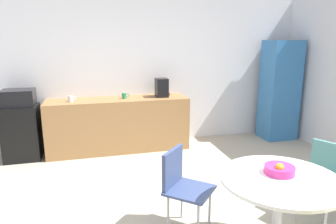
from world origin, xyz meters
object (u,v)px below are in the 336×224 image
mug_green (71,99)px  chair_teal (325,172)px  mug_white (165,95)px  round_table (279,194)px  mini_fridge (22,132)px  chair_navy (181,180)px  mug_red (124,96)px  locker_cabinet (279,90)px  fruit_bowl (279,169)px  coffee_maker (162,88)px  microwave (18,98)px

mug_green → chair_teal: bearing=-44.9°
mug_white → round_table: bearing=-85.4°
mini_fridge → mug_green: size_ratio=6.66×
chair_navy → mug_green: (-1.11, 2.41, 0.43)m
mug_green → mug_red: 0.87m
mini_fridge → locker_cabinet: bearing=-1.3°
chair_teal → fruit_bowl: bearing=-156.7°
mini_fridge → locker_cabinet: (4.57, -0.10, 0.50)m
mini_fridge → coffee_maker: 2.38m
chair_teal → microwave: bearing=142.0°
microwave → mug_red: size_ratio=3.72×
locker_cabinet → coffee_maker: locker_cabinet is taller
chair_teal → coffee_maker: (-1.12, 2.67, 0.54)m
mini_fridge → fruit_bowl: bearing=-49.1°
mug_white → mug_red: size_ratio=1.00×
locker_cabinet → mug_green: size_ratio=14.41×
mug_green → round_table: bearing=-59.3°
mini_fridge → coffee_maker: size_ratio=2.68×
chair_teal → chair_navy: same height
locker_cabinet → mug_red: 2.92m
coffee_maker → mug_red: bearing=-179.2°
microwave → mug_red: (1.65, -0.01, -0.04)m
round_table → fruit_bowl: fruit_bowl is taller
mug_white → mug_green: same height
locker_cabinet → chair_teal: size_ratio=2.24×
mug_green → mini_fridge: bearing=176.3°
mug_red → mug_white: bearing=-5.8°
fruit_bowl → coffee_maker: coffee_maker is taller
locker_cabinet → fruit_bowl: bearing=-123.9°
chair_navy → mug_red: mug_red is taller
mug_red → coffee_maker: (0.65, 0.01, 0.11)m
fruit_bowl → round_table: bearing=-113.3°
mug_green → mug_red: size_ratio=1.00×
chair_teal → locker_cabinet: bearing=65.7°
microwave → chair_teal: bearing=-38.0°
mini_fridge → mug_red: bearing=-0.3°
mug_green → fruit_bowl: bearing=-58.3°
microwave → mug_green: size_ratio=3.72×
chair_navy → mug_white: 2.46m
mug_green → coffee_maker: coffee_maker is taller
locker_cabinet → mug_green: bearing=179.2°
mini_fridge → round_table: mini_fridge is taller
round_table → coffee_maker: coffee_maker is taller
mini_fridge → chair_navy: mini_fridge is taller
chair_teal → fruit_bowl: size_ratio=3.20×
chair_teal → coffee_maker: 2.94m
chair_teal → chair_navy: bearing=172.1°
microwave → coffee_maker: (2.30, 0.00, 0.07)m
chair_navy → mug_white: (0.45, 2.38, 0.43)m
mug_red → coffee_maker: bearing=0.8°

